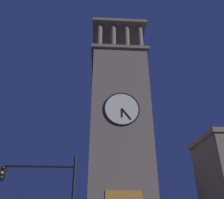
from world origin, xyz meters
name	(u,v)px	position (x,y,z in m)	size (l,w,h in m)	color
clocktower	(118,135)	(-1.07, -5.18, 10.53)	(6.90, 9.53, 26.50)	#75665B
traffic_signal_near	(47,187)	(4.00, 7.14, 3.34)	(4.16, 0.41, 5.07)	black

